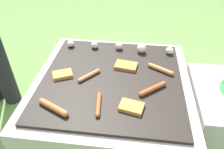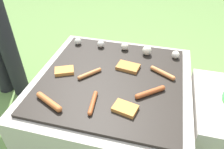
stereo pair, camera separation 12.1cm
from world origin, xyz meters
name	(u,v)px [view 2 (the right image)]	position (x,y,z in m)	size (l,w,h in m)	color
ground_plane	(112,128)	(0.00, 0.00, 0.00)	(14.00, 14.00, 0.00)	#608442
grill	(112,106)	(0.00, 0.00, 0.22)	(0.88, 0.88, 0.45)	#B2AA9E
sausage_front_center	(49,102)	(-0.24, -0.28, 0.47)	(0.17, 0.10, 0.03)	#B7602D
sausage_back_center	(150,92)	(0.22, -0.09, 0.46)	(0.14, 0.12, 0.03)	#A34C23
sausage_back_left	(90,74)	(-0.13, -0.01, 0.46)	(0.11, 0.12, 0.02)	#C6753D
sausage_mid_right	(163,73)	(0.27, 0.09, 0.46)	(0.15, 0.09, 0.03)	#C6753D
sausage_mid_left	(93,103)	(-0.04, -0.23, 0.46)	(0.04, 0.16, 0.02)	#A34C23
bread_slice_right	(64,71)	(-0.28, -0.02, 0.46)	(0.13, 0.11, 0.02)	#D18438
bread_slice_left	(128,67)	(0.07, 0.11, 0.46)	(0.14, 0.10, 0.02)	#B27033
bread_slice_center	(125,108)	(0.12, -0.22, 0.46)	(0.13, 0.10, 0.02)	#D18438
mushroom_row	(128,48)	(0.04, 0.30, 0.48)	(0.70, 0.08, 0.06)	silver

